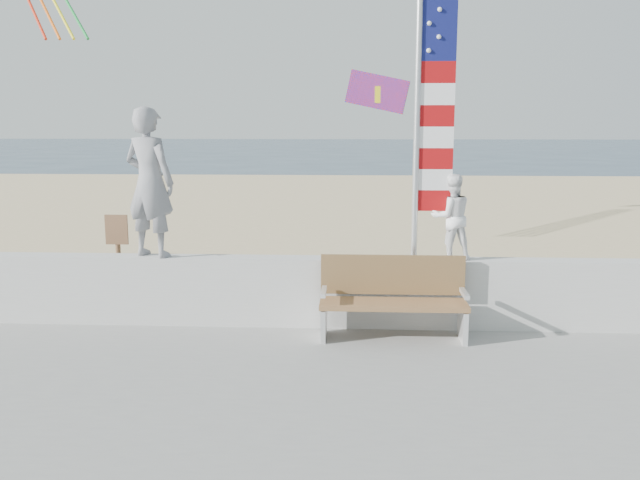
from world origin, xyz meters
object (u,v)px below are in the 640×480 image
Objects in this scene: child at (451,217)px; flag at (428,108)px; adult at (150,183)px; bench at (393,297)px.

child is 0.31× the size of flag.
adult reaches higher than child.
child is (3.88, 0.00, -0.42)m from adult.
child is 1.41m from flag.
adult is at bearing -12.22° from child.
flag is (0.41, 0.45, 2.30)m from bench.
flag reaches higher than adult.
bench is (3.13, -0.45, -1.36)m from adult.
bench is at bearing -132.03° from flag.
bench is (-0.75, -0.45, -0.94)m from child.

